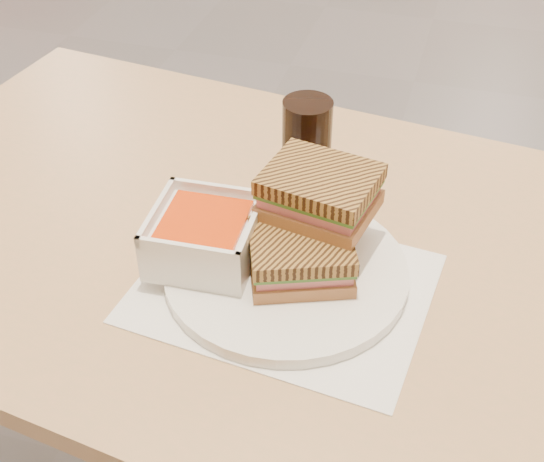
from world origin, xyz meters
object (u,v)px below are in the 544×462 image
(plate, at_px, (286,271))
(cola_glass, at_px, (306,149))
(panini_lower, at_px, (301,257))
(soup_bowl, at_px, (205,237))
(main_table, at_px, (279,305))

(plate, bearing_deg, cola_glass, 96.92)
(panini_lower, relative_size, cola_glass, 1.03)
(plate, relative_size, soup_bowl, 2.28)
(main_table, bearing_deg, plate, -67.75)
(soup_bowl, relative_size, panini_lower, 0.89)
(plate, xyz_separation_m, cola_glass, (-0.02, 0.17, 0.06))
(plate, distance_m, soup_bowl, 0.10)
(cola_glass, bearing_deg, main_table, -92.22)
(main_table, xyz_separation_m, soup_bowl, (-0.07, -0.07, 0.16))
(soup_bowl, xyz_separation_m, cola_glass, (0.08, 0.18, 0.02))
(plate, distance_m, panini_lower, 0.04)
(main_table, height_order, panini_lower, panini_lower)
(main_table, xyz_separation_m, plate, (0.03, -0.06, 0.12))
(panini_lower, bearing_deg, cola_glass, 102.50)
(soup_bowl, distance_m, cola_glass, 0.20)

